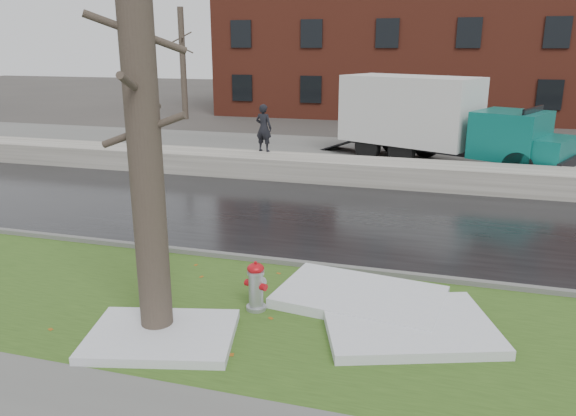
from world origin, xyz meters
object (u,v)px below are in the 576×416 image
(fire_hydrant, at_px, (256,284))
(worker, at_px, (264,128))
(tree, at_px, (144,135))
(box_truck, at_px, (434,119))

(fire_hydrant, height_order, worker, worker)
(tree, height_order, box_truck, tree)
(tree, distance_m, box_truck, 15.21)
(tree, relative_size, box_truck, 0.65)
(tree, bearing_deg, box_truck, 76.42)
(tree, bearing_deg, fire_hydrant, 42.63)
(tree, xyz_separation_m, box_truck, (3.55, 14.71, -1.44))
(worker, bearing_deg, tree, 111.31)
(tree, xyz_separation_m, worker, (-2.13, 11.55, -1.58))
(fire_hydrant, relative_size, box_truck, 0.09)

